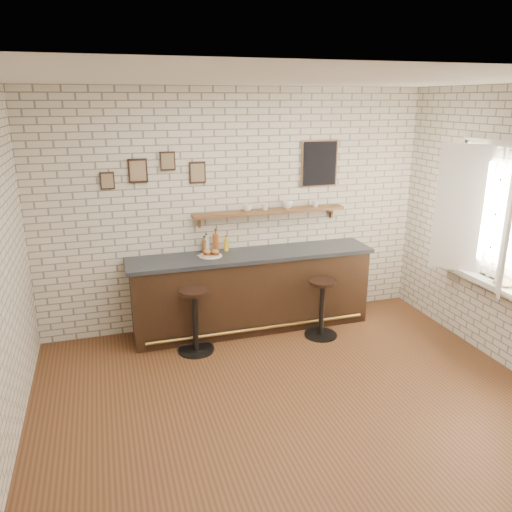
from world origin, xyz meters
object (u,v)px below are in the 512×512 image
at_px(bitters_bottle_white, 207,245).
at_px(shelf_cup_b, 265,207).
at_px(shelf_cup_d, 316,204).
at_px(book_upper, 499,283).
at_px(bitters_bottle_amber, 216,242).
at_px(shelf_cup_a, 247,208).
at_px(condiment_bottle_yellow, 226,244).
at_px(bar_stool_right, 322,306).
at_px(bar_stool_left, 195,319).
at_px(bitters_bottle_brown, 205,246).
at_px(bar_counter, 252,291).
at_px(shelf_cup_c, 287,205).
at_px(book_lower, 501,285).
at_px(ciabatta_sandwich, 211,253).
at_px(sandwich_plate, 211,256).

height_order(bitters_bottle_white, shelf_cup_b, shelf_cup_b).
xyz_separation_m(shelf_cup_d, book_upper, (1.35, -1.87, -0.58)).
xyz_separation_m(bitters_bottle_amber, shelf_cup_a, (0.42, 0.00, 0.42)).
xyz_separation_m(bitters_bottle_white, condiment_bottle_yellow, (0.25, 0.00, -0.01)).
height_order(bitters_bottle_white, shelf_cup_a, shelf_cup_a).
height_order(bar_stool_right, shelf_cup_d, shelf_cup_d).
bearing_deg(book_upper, shelf_cup_b, 160.67).
bearing_deg(bar_stool_left, bitters_bottle_brown, 67.06).
distance_m(bar_stool_right, shelf_cup_b, 1.44).
height_order(bitters_bottle_amber, shelf_cup_a, shelf_cup_a).
height_order(bar_counter, shelf_cup_c, shelf_cup_c).
bearing_deg(book_upper, book_lower, -66.82).
bearing_deg(shelf_cup_c, bitters_bottle_brown, 82.33).
height_order(bitters_bottle_amber, bar_stool_left, bitters_bottle_amber).
distance_m(condiment_bottle_yellow, book_lower, 3.19).
relative_size(ciabatta_sandwich, bar_stool_right, 0.28).
distance_m(sandwich_plate, bitters_bottle_brown, 0.19).
height_order(bar_counter, sandwich_plate, sandwich_plate).
bearing_deg(shelf_cup_b, bitters_bottle_white, 116.14).
bearing_deg(bar_stool_right, book_upper, -37.53).
bearing_deg(bar_stool_left, bitters_bottle_amber, 56.68).
height_order(shelf_cup_a, shelf_cup_d, shelf_cup_a).
xyz_separation_m(ciabatta_sandwich, bitters_bottle_brown, (-0.05, 0.17, 0.04)).
bearing_deg(bitters_bottle_white, bitters_bottle_amber, -0.00).
height_order(shelf_cup_d, book_upper, shelf_cup_d).
bearing_deg(shelf_cup_b, bar_stool_left, 146.33).
xyz_separation_m(bar_counter, book_upper, (2.28, -1.67, 0.45)).
height_order(shelf_cup_c, book_upper, shelf_cup_c).
bearing_deg(shelf_cup_b, shelf_cup_d, -64.12).
bearing_deg(ciabatta_sandwich, book_lower, -31.68).
height_order(bitters_bottle_white, shelf_cup_c, shelf_cup_c).
xyz_separation_m(shelf_cup_d, book_lower, (1.35, -1.89, -0.60)).
bearing_deg(bitters_bottle_white, shelf_cup_b, 0.25).
relative_size(bitters_bottle_amber, book_upper, 1.48).
relative_size(bitters_bottle_brown, bitters_bottle_amber, 0.73).
distance_m(shelf_cup_c, book_upper, 2.62).
height_order(bitters_bottle_amber, book_lower, bitters_bottle_amber).
relative_size(condiment_bottle_yellow, shelf_cup_d, 2.23).
bearing_deg(shelf_cup_a, shelf_cup_d, -17.05).
height_order(sandwich_plate, bar_stool_right, sandwich_plate).
xyz_separation_m(condiment_bottle_yellow, shelf_cup_a, (0.28, 0.00, 0.45)).
xyz_separation_m(bar_stool_right, shelf_cup_b, (-0.51, 0.70, 1.15)).
xyz_separation_m(bitters_bottle_white, shelf_cup_d, (1.46, 0.00, 0.43)).
height_order(shelf_cup_a, shelf_cup_c, shelf_cup_c).
bearing_deg(book_lower, shelf_cup_d, 112.66).
relative_size(ciabatta_sandwich, shelf_cup_b, 2.23).
bearing_deg(bitters_bottle_brown, bar_stool_left, -112.94).
distance_m(bitters_bottle_brown, shelf_cup_d, 1.56).
height_order(bar_stool_right, book_upper, book_upper).
distance_m(shelf_cup_c, shelf_cup_d, 0.40).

